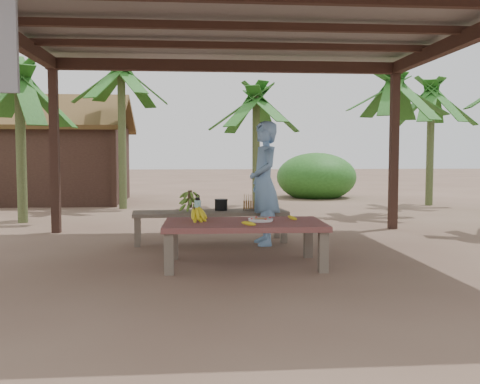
{
  "coord_description": "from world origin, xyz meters",
  "views": [
    {
      "loc": [
        -0.55,
        -6.51,
        1.26
      ],
      "look_at": [
        -0.0,
        0.05,
        0.8
      ],
      "focal_mm": 40.0,
      "sensor_mm": 36.0,
      "label": 1
    }
  ],
  "objects": [
    {
      "name": "ground",
      "position": [
        0.0,
        0.0,
        0.0
      ],
      "size": [
        80.0,
        80.0,
        0.0
      ],
      "primitive_type": "plane",
      "color": "brown",
      "rests_on": "ground"
    },
    {
      "name": "ripe_banana_bunch",
      "position": [
        -0.57,
        -0.42,
        0.59
      ],
      "size": [
        0.35,
        0.32,
        0.18
      ],
      "primitive_type": null,
      "rotation": [
        0.0,
        0.0,
        -0.28
      ],
      "color": "yellow",
      "rests_on": "work_table"
    },
    {
      "name": "banana_plant_nw",
      "position": [
        -2.24,
        6.12,
        2.97
      ],
      "size": [
        1.8,
        1.8,
        3.46
      ],
      "color": "#596638",
      "rests_on": "ground"
    },
    {
      "name": "banana_plant_n",
      "position": [
        0.89,
        6.16,
        2.36
      ],
      "size": [
        1.8,
        1.8,
        2.84
      ],
      "color": "#596638",
      "rests_on": "ground"
    },
    {
      "name": "woman",
      "position": [
        0.41,
        0.88,
        0.86
      ],
      "size": [
        0.49,
        0.68,
        1.73
      ],
      "primitive_type": "imported",
      "rotation": [
        0.0,
        0.0,
        -1.44
      ],
      "color": "#6F9DD3",
      "rests_on": "ground"
    },
    {
      "name": "water_flask",
      "position": [
        -0.52,
        -0.2,
        0.62
      ],
      "size": [
        0.08,
        0.08,
        0.29
      ],
      "color": "#3CBDB6",
      "rests_on": "work_table"
    },
    {
      "name": "work_table",
      "position": [
        -0.0,
        -0.52,
        0.43
      ],
      "size": [
        1.82,
        1.03,
        0.5
      ],
      "rotation": [
        0.0,
        0.0,
        -0.02
      ],
      "color": "brown",
      "rests_on": "ground"
    },
    {
      "name": "banana_plant_w",
      "position": [
        -3.75,
        3.65,
        2.39
      ],
      "size": [
        1.8,
        1.8,
        2.88
      ],
      "color": "#596638",
      "rests_on": "ground"
    },
    {
      "name": "hut",
      "position": [
        -4.5,
        8.0,
        1.1
      ],
      "size": [
        4.4,
        3.43,
        2.85
      ],
      "color": "black",
      "rests_on": "ground"
    },
    {
      "name": "cooking_pot",
      "position": [
        -0.18,
        1.24,
        0.53
      ],
      "size": [
        0.18,
        0.18,
        0.16
      ],
      "primitive_type": "cylinder",
      "color": "black",
      "rests_on": "bench"
    },
    {
      "name": "banana_plant_ne",
      "position": [
        3.59,
        4.39,
        2.49
      ],
      "size": [
        1.8,
        1.8,
        2.97
      ],
      "color": "#596638",
      "rests_on": "ground"
    },
    {
      "name": "loose_banana_front",
      "position": [
        0.02,
        -0.84,
        0.52
      ],
      "size": [
        0.17,
        0.08,
        0.04
      ],
      "primitive_type": "ellipsoid",
      "rotation": [
        0.0,
        0.0,
        1.32
      ],
      "color": "yellow",
      "rests_on": "work_table"
    },
    {
      "name": "plate",
      "position": [
        0.19,
        -0.49,
        0.52
      ],
      "size": [
        0.29,
        0.29,
        0.04
      ],
      "color": "white",
      "rests_on": "work_table"
    },
    {
      "name": "pavilion",
      "position": [
        -0.01,
        -0.01,
        2.78
      ],
      "size": [
        6.6,
        5.6,
        2.95
      ],
      "color": "black",
      "rests_on": "ground"
    },
    {
      "name": "banana_plant_far",
      "position": [
        5.25,
        6.32,
        2.55
      ],
      "size": [
        1.8,
        1.8,
        3.03
      ],
      "color": "#596638",
      "rests_on": "ground"
    },
    {
      "name": "loose_banana_side",
      "position": [
        0.58,
        -0.36,
        0.52
      ],
      "size": [
        0.12,
        0.17,
        0.04
      ],
      "primitive_type": "ellipsoid",
      "rotation": [
        0.0,
        0.0,
        0.5
      ],
      "color": "yellow",
      "rests_on": "work_table"
    },
    {
      "name": "green_banana_stalk",
      "position": [
        -0.63,
        1.11,
        0.61
      ],
      "size": [
        0.3,
        0.3,
        0.32
      ],
      "primitive_type": null,
      "rotation": [
        0.0,
        0.0,
        0.08
      ],
      "color": "#598C2D",
      "rests_on": "bench"
    },
    {
      "name": "bench",
      "position": [
        -0.34,
        1.13,
        0.39
      ],
      "size": [
        2.24,
        0.78,
        0.45
      ],
      "rotation": [
        0.0,
        0.0,
        0.08
      ],
      "color": "brown",
      "rests_on": "ground"
    },
    {
      "name": "skewer_rack",
      "position": [
        0.21,
        1.13,
        0.57
      ],
      "size": [
        0.19,
        0.09,
        0.24
      ],
      "primitive_type": null,
      "rotation": [
        0.0,
        0.0,
        0.08
      ],
      "color": "#A57F47",
      "rests_on": "bench"
    }
  ]
}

